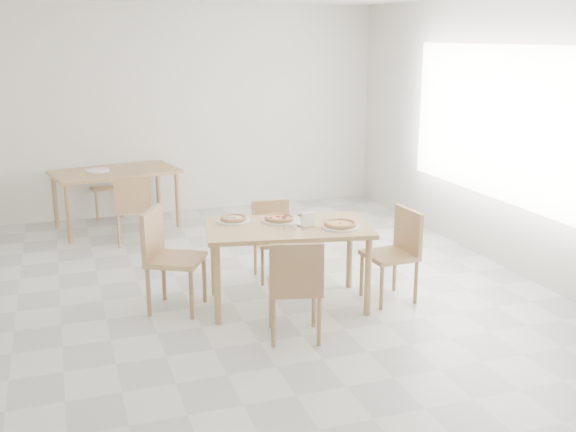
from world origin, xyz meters
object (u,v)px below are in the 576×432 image
object	(u,v)px
plate_margherita	(340,227)
tumbler_a	(304,221)
chair_south	(295,283)
plate_pepperoni	(279,221)
plate_empty	(97,170)
napkin_holder	(308,220)
chair_north	(273,234)
tumbler_b	(301,221)
chair_east	(397,248)
chair_back_s	(133,204)
chair_west	(166,252)
pizza_pepperoni	(279,218)
second_table	(115,177)
chair_back_n	(103,181)
plate_mushroom	(234,221)
pizza_mushroom	(233,218)
pizza_margherita	(340,224)
main_table	(288,235)

from	to	relation	value
plate_margherita	tumbler_a	bearing A→B (deg)	154.33
chair_south	plate_pepperoni	xyz separation A→B (m)	(0.17, 0.90, 0.26)
plate_empty	napkin_holder	bearing A→B (deg)	-63.82
chair_north	napkin_holder	bearing A→B (deg)	-82.73
chair_south	tumbler_b	distance (m)	0.82
chair_east	plate_pepperoni	xyz separation A→B (m)	(-1.03, 0.35, 0.26)
chair_south	plate_pepperoni	bearing A→B (deg)	-85.98
chair_east	chair_back_s	size ratio (longest dim) A/B	1.03
chair_west	pizza_pepperoni	bearing A→B (deg)	-67.50
pizza_pepperoni	napkin_holder	bearing A→B (deg)	-55.30
pizza_pepperoni	second_table	xyz separation A→B (m)	(-1.20, 2.94, -0.11)
chair_back_n	plate_empty	xyz separation A→B (m)	(-0.10, -0.71, 0.28)
chair_east	tumbler_b	bearing A→B (deg)	-103.48
chair_back_s	plate_empty	world-z (taller)	chair_back_s
plate_mushroom	chair_back_n	world-z (taller)	chair_back_n
plate_margherita	plate_empty	world-z (taller)	same
chair_south	napkin_holder	xyz separation A→B (m)	(0.34, 0.64, 0.32)
napkin_holder	pizza_mushroom	bearing A→B (deg)	137.71
plate_margherita	chair_back_n	distance (m)	4.41
chair_west	plate_empty	xyz separation A→B (m)	(-0.38, 2.85, 0.22)
napkin_holder	chair_back_s	xyz separation A→B (m)	(-1.26, 2.42, -0.33)
pizza_margherita	chair_back_n	world-z (taller)	chair_back_n
napkin_holder	chair_back_n	bearing A→B (deg)	102.27
plate_mushroom	second_table	size ratio (longest dim) A/B	0.19
plate_pepperoni	napkin_holder	world-z (taller)	napkin_holder
napkin_holder	plate_empty	xyz separation A→B (m)	(-1.58, 3.22, -0.05)
chair_west	plate_pepperoni	bearing A→B (deg)	-67.50
chair_north	pizza_margherita	bearing A→B (deg)	-67.94
pizza_margherita	pizza_mushroom	distance (m)	0.97
main_table	pizza_pepperoni	bearing A→B (deg)	110.39
tumbler_b	tumbler_a	bearing A→B (deg)	-55.27
plate_margherita	pizza_pepperoni	size ratio (longest dim) A/B	1.17
plate_margherita	napkin_holder	xyz separation A→B (m)	(-0.27, 0.11, 0.05)
plate_mushroom	pizza_mushroom	bearing A→B (deg)	0.00
napkin_holder	chair_back_s	distance (m)	2.75
chair_south	chair_back_n	bearing A→B (deg)	-61.41
pizza_margherita	tumbler_a	xyz separation A→B (m)	(-0.29, 0.14, 0.01)
plate_mushroom	tumbler_b	xyz separation A→B (m)	(0.53, -0.33, 0.04)
chair_west	chair_back_s	size ratio (longest dim) A/B	1.11
pizza_mushroom	napkin_holder	world-z (taller)	napkin_holder
pizza_pepperoni	plate_margherita	bearing A→B (deg)	-39.32
plate_margherita	plate_pepperoni	xyz separation A→B (m)	(-0.44, 0.36, 0.00)
chair_north	plate_empty	world-z (taller)	chair_north
chair_south	second_table	distance (m)	3.98
chair_east	plate_empty	bearing A→B (deg)	-147.79
chair_north	chair_back_s	world-z (taller)	chair_back_s
second_table	pizza_pepperoni	bearing A→B (deg)	-79.06
plate_margherita	pizza_mushroom	size ratio (longest dim) A/B	1.32
chair_east	chair_south	bearing A→B (deg)	-69.46
tumbler_a	plate_mushroom	bearing A→B (deg)	147.32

